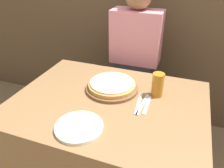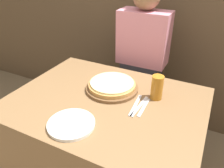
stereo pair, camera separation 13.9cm
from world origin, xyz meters
The scene contains 8 objects.
dining_table centered at (0.00, 0.00, 0.39)m, with size 1.14×0.87×0.77m.
pizza_on_board centered at (-0.02, 0.12, 0.80)m, with size 0.34×0.34×0.06m.
beer_glass centered at (0.26, 0.15, 0.85)m, with size 0.07×0.07×0.15m.
dinner_plate centered at (-0.05, -0.28, 0.78)m, with size 0.24×0.24×0.02m.
fork centered at (0.18, 0.03, 0.77)m, with size 0.04×0.22×0.00m.
dinner_knife centered at (0.20, 0.03, 0.77)m, with size 0.03×0.22×0.00m.
spoon centered at (0.23, 0.03, 0.77)m, with size 0.02×0.19×0.00m.
diner_person centered at (-0.01, 0.65, 0.68)m, with size 0.39×0.20×1.37m.
Camera 2 is at (0.52, -0.95, 1.51)m, focal length 35.00 mm.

